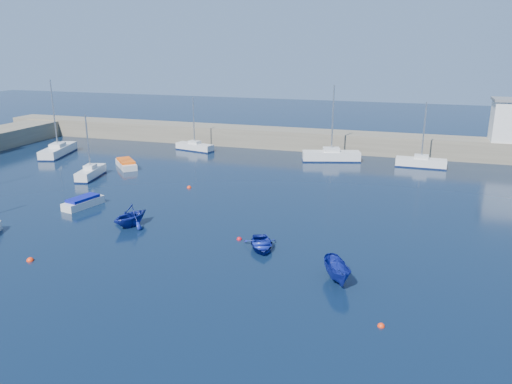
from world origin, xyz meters
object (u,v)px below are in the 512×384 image
(sailboat_3, at_px, (91,172))
(sailboat_4, at_px, (58,150))
(motorboat_2, at_px, (126,164))
(dinghy_center, at_px, (261,244))
(motorboat_1, at_px, (83,202))
(dinghy_right, at_px, (337,271))
(sailboat_7, at_px, (421,162))
(sailboat_6, at_px, (331,156))
(dinghy_left, at_px, (130,215))
(sailboat_5, at_px, (195,147))

(sailboat_3, xyz_separation_m, sailboat_4, (-11.35, 8.75, 0.06))
(motorboat_2, bearing_deg, dinghy_center, -83.30)
(motorboat_1, distance_m, dinghy_center, 18.93)
(sailboat_4, bearing_deg, dinghy_right, -46.93)
(sailboat_7, relative_size, motorboat_2, 1.73)
(sailboat_4, distance_m, motorboat_2, 12.95)
(motorboat_2, xyz_separation_m, dinghy_right, (29.07, -22.43, 0.22))
(dinghy_right, bearing_deg, sailboat_7, 56.89)
(sailboat_6, height_order, dinghy_right, sailboat_6)
(sailboat_4, relative_size, sailboat_6, 1.04)
(sailboat_3, xyz_separation_m, dinghy_center, (24.13, -13.54, -0.23))
(sailboat_6, distance_m, dinghy_left, 31.03)
(sailboat_3, bearing_deg, dinghy_right, -41.18)
(motorboat_1, bearing_deg, dinghy_center, -0.86)
(sailboat_7, bearing_deg, motorboat_2, 109.09)
(sailboat_7, bearing_deg, sailboat_6, 90.68)
(dinghy_left, bearing_deg, dinghy_center, 9.58)
(sailboat_5, bearing_deg, motorboat_2, 175.87)
(sailboat_4, relative_size, motorboat_2, 2.20)
(sailboat_7, xyz_separation_m, dinghy_center, (-11.00, -29.95, -0.25))
(sailboat_6, distance_m, motorboat_2, 25.58)
(sailboat_6, xyz_separation_m, motorboat_2, (-23.04, -11.11, -0.23))
(motorboat_1, bearing_deg, dinghy_left, -11.77)
(sailboat_7, bearing_deg, dinghy_center, 160.95)
(sailboat_5, relative_size, dinghy_right, 2.12)
(sailboat_4, xyz_separation_m, dinghy_center, (35.48, -22.29, -0.29))
(motorboat_2, relative_size, dinghy_center, 1.32)
(sailboat_5, relative_size, sailboat_6, 0.77)
(motorboat_1, relative_size, motorboat_2, 0.91)
(sailboat_4, distance_m, sailboat_5, 18.26)
(sailboat_3, bearing_deg, sailboat_6, 22.51)
(motorboat_1, height_order, dinghy_right, dinghy_right)
(sailboat_4, height_order, motorboat_2, sailboat_4)
(sailboat_4, distance_m, motorboat_1, 24.76)
(dinghy_right, bearing_deg, dinghy_center, 125.34)
(motorboat_2, xyz_separation_m, dinghy_left, (11.36, -17.63, 0.46))
(dinghy_left, bearing_deg, dinghy_right, 0.76)
(sailboat_6, height_order, motorboat_2, sailboat_6)
(sailboat_6, relative_size, dinghy_center, 2.80)
(sailboat_6, bearing_deg, motorboat_1, 127.68)
(sailboat_6, bearing_deg, motorboat_2, 99.17)
(sailboat_6, relative_size, dinghy_left, 2.77)
(motorboat_1, bearing_deg, sailboat_4, 145.95)
(sailboat_3, relative_size, motorboat_1, 1.71)
(sailboat_3, xyz_separation_m, motorboat_1, (5.71, -9.20, -0.13))
(sailboat_4, relative_size, dinghy_left, 2.88)
(sailboat_5, xyz_separation_m, dinghy_right, (25.34, -34.15, 0.13))
(dinghy_center, distance_m, dinghy_left, 11.71)
(motorboat_2, xyz_separation_m, dinghy_center, (22.98, -18.92, -0.10))
(motorboat_1, height_order, dinghy_center, motorboat_1)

